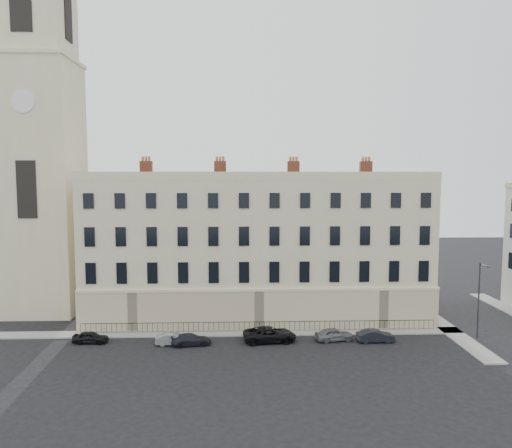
% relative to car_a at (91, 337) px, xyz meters
% --- Properties ---
extents(ground, '(160.00, 160.00, 0.00)m').
position_rel_car_a_xyz_m(ground, '(21.74, -2.68, -0.55)').
color(ground, black).
rests_on(ground, ground).
extents(terrace, '(36.22, 12.22, 17.00)m').
position_rel_car_a_xyz_m(terrace, '(15.77, 9.28, 6.95)').
color(terrace, beige).
rests_on(terrace, ground).
extents(church_tower, '(8.00, 8.13, 44.00)m').
position_rel_car_a_xyz_m(church_tower, '(-8.26, 11.31, 18.11)').
color(church_tower, beige).
rests_on(church_tower, ground).
extents(pavement_terrace, '(48.00, 2.00, 0.12)m').
position_rel_car_a_xyz_m(pavement_terrace, '(11.74, 2.32, -0.49)').
color(pavement_terrace, gray).
rests_on(pavement_terrace, ground).
extents(pavement_east_return, '(2.00, 24.00, 0.12)m').
position_rel_car_a_xyz_m(pavement_east_return, '(34.74, 5.32, -0.49)').
color(pavement_east_return, gray).
rests_on(pavement_east_return, ground).
extents(railings, '(35.00, 0.04, 0.96)m').
position_rel_car_a_xyz_m(railings, '(15.74, 2.72, 0.00)').
color(railings, black).
rests_on(railings, ground).
extents(car_a, '(3.25, 1.39, 1.09)m').
position_rel_car_a_xyz_m(car_a, '(0.00, 0.00, 0.00)').
color(car_a, black).
rests_on(car_a, ground).
extents(car_b, '(3.34, 1.18, 1.10)m').
position_rel_car_a_xyz_m(car_b, '(7.79, -0.76, 0.00)').
color(car_b, gray).
rests_on(car_b, ground).
extents(car_c, '(3.86, 2.09, 1.06)m').
position_rel_car_a_xyz_m(car_c, '(9.33, -0.93, -0.02)').
color(car_c, black).
rests_on(car_c, ground).
extents(car_d, '(5.18, 2.80, 1.38)m').
position_rel_car_a_xyz_m(car_d, '(16.57, -0.21, 0.14)').
color(car_d, black).
rests_on(car_d, ground).
extents(car_e, '(3.76, 2.01, 1.22)m').
position_rel_car_a_xyz_m(car_e, '(22.61, -0.18, 0.06)').
color(car_e, slate).
rests_on(car_e, ground).
extents(car_f, '(3.54, 1.35, 1.15)m').
position_rel_car_a_xyz_m(car_f, '(26.40, -0.65, 0.03)').
color(car_f, black).
rests_on(car_f, ground).
extents(streetlamp, '(0.30, 1.57, 7.24)m').
position_rel_car_a_xyz_m(streetlamp, '(36.48, 0.14, 3.46)').
color(streetlamp, '#313136').
rests_on(streetlamp, ground).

